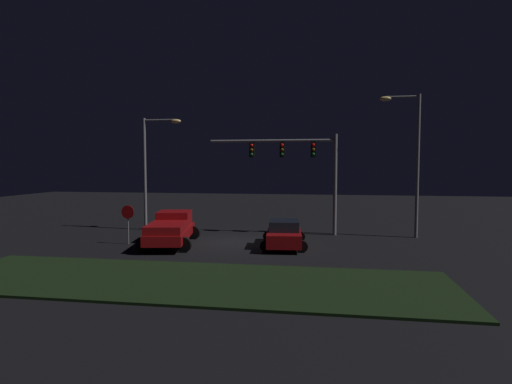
{
  "coord_description": "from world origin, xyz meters",
  "views": [
    {
      "loc": [
        5.07,
        -24.02,
        4.53
      ],
      "look_at": [
        1.11,
        0.6,
        2.9
      ],
      "focal_mm": 29.27,
      "sensor_mm": 36.0,
      "label": 1
    }
  ],
  "objects_px": {
    "traffic_signal_gantry": "(297,159)",
    "street_lamp_left": "(153,159)",
    "street_lamp_right": "(410,149)",
    "stop_sign": "(128,217)",
    "pickup_truck": "(171,227)",
    "car_sedan": "(284,234)"
  },
  "relations": [
    {
      "from": "traffic_signal_gantry",
      "to": "street_lamp_left",
      "type": "xyz_separation_m",
      "value": [
        -9.97,
        0.19,
        0.02
      ]
    },
    {
      "from": "street_lamp_right",
      "to": "traffic_signal_gantry",
      "type": "bearing_deg",
      "value": 178.55
    },
    {
      "from": "stop_sign",
      "to": "street_lamp_left",
      "type": "bearing_deg",
      "value": 97.48
    },
    {
      "from": "street_lamp_left",
      "to": "pickup_truck",
      "type": "bearing_deg",
      "value": -57.56
    },
    {
      "from": "pickup_truck",
      "to": "stop_sign",
      "type": "height_order",
      "value": "stop_sign"
    },
    {
      "from": "car_sedan",
      "to": "street_lamp_left",
      "type": "xyz_separation_m",
      "value": [
        -9.55,
        4.62,
        4.18
      ]
    },
    {
      "from": "street_lamp_left",
      "to": "stop_sign",
      "type": "relative_size",
      "value": 3.47
    },
    {
      "from": "car_sedan",
      "to": "street_lamp_right",
      "type": "relative_size",
      "value": 0.51
    },
    {
      "from": "car_sedan",
      "to": "traffic_signal_gantry",
      "type": "relative_size",
      "value": 0.55
    },
    {
      "from": "traffic_signal_gantry",
      "to": "stop_sign",
      "type": "relative_size",
      "value": 3.73
    },
    {
      "from": "traffic_signal_gantry",
      "to": "street_lamp_right",
      "type": "relative_size",
      "value": 0.94
    },
    {
      "from": "street_lamp_right",
      "to": "stop_sign",
      "type": "xyz_separation_m",
      "value": [
        -16.27,
        -4.87,
        -3.94
      ]
    },
    {
      "from": "pickup_truck",
      "to": "stop_sign",
      "type": "bearing_deg",
      "value": 85.31
    },
    {
      "from": "car_sedan",
      "to": "stop_sign",
      "type": "height_order",
      "value": "stop_sign"
    },
    {
      "from": "street_lamp_right",
      "to": "stop_sign",
      "type": "distance_m",
      "value": 17.43
    },
    {
      "from": "traffic_signal_gantry",
      "to": "street_lamp_right",
      "type": "bearing_deg",
      "value": -1.45
    },
    {
      "from": "street_lamp_right",
      "to": "pickup_truck",
      "type": "bearing_deg",
      "value": -161.42
    },
    {
      "from": "traffic_signal_gantry",
      "to": "street_lamp_right",
      "type": "xyz_separation_m",
      "value": [
        6.98,
        -0.18,
        0.6
      ]
    },
    {
      "from": "car_sedan",
      "to": "traffic_signal_gantry",
      "type": "xyz_separation_m",
      "value": [
        0.42,
        4.43,
        4.16
      ]
    },
    {
      "from": "traffic_signal_gantry",
      "to": "car_sedan",
      "type": "bearing_deg",
      "value": -95.38
    },
    {
      "from": "car_sedan",
      "to": "stop_sign",
      "type": "distance_m",
      "value": 8.93
    },
    {
      "from": "car_sedan",
      "to": "traffic_signal_gantry",
      "type": "bearing_deg",
      "value": -10.51
    }
  ]
}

